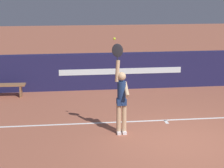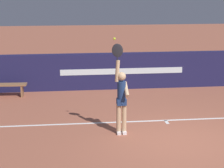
{
  "view_description": "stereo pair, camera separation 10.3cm",
  "coord_description": "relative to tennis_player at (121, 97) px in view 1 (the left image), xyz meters",
  "views": [
    {
      "loc": [
        -2.87,
        -9.01,
        3.75
      ],
      "look_at": [
        -1.62,
        0.87,
        1.3
      ],
      "focal_mm": 64.46,
      "sensor_mm": 36.0,
      "label": 1
    },
    {
      "loc": [
        -2.77,
        -9.02,
        3.75
      ],
      "look_at": [
        -1.62,
        0.87,
        1.3
      ],
      "focal_mm": 64.46,
      "sensor_mm": 36.0,
      "label": 2
    }
  ],
  "objects": [
    {
      "name": "ground_plane",
      "position": [
        1.4,
        -0.75,
        -0.97
      ],
      "size": [
        60.0,
        60.0,
        0.0
      ],
      "primitive_type": "plane",
      "color": "#A25942"
    },
    {
      "name": "court_lines",
      "position": [
        1.4,
        -1.83,
        -0.97
      ],
      "size": [
        12.46,
        5.55,
        0.0
      ],
      "color": "white",
      "rests_on": "ground"
    },
    {
      "name": "back_wall",
      "position": [
        1.4,
        4.67,
        -0.31
      ],
      "size": [
        17.83,
        0.29,
        1.34
      ],
      "color": "#1D1C47",
      "rests_on": "ground"
    },
    {
      "name": "tennis_player",
      "position": [
        0.0,
        0.0,
        0.0
      ],
      "size": [
        0.43,
        0.47,
        2.37
      ],
      "color": "tan",
      "rests_on": "ground"
    },
    {
      "name": "tennis_ball",
      "position": [
        -0.17,
        0.09,
        1.49
      ],
      "size": [
        0.07,
        0.07,
        0.07
      ],
      "color": "#C8E52C"
    },
    {
      "name": "courtside_bench_near",
      "position": [
        -3.42,
        3.97,
        -0.63
      ],
      "size": [
        1.35,
        0.42,
        0.45
      ],
      "color": "#8D623F",
      "rests_on": "ground"
    }
  ]
}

